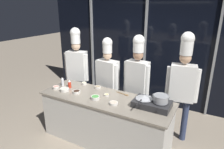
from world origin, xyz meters
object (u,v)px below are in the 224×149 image
object	(u,v)px
portable_stove	(152,104)
stock_pot	(161,99)
prep_bowl_bean_sprouts	(65,89)
frying_pan	(144,97)
prep_bowl_shrimp	(56,87)
serving_spoon_slotted	(125,94)
chef_sous	(107,75)
squeeze_bottle_clear	(63,82)
prep_bowl_mushrooms	(98,87)
prep_bowl_ginger	(107,95)
prep_bowl_soy_glaze	(76,92)
squeeze_bottle_chili	(70,84)
prep_bowl_noodles	(84,83)
chef_pastry	(183,81)
prep_bowl_scallions	(95,97)
chef_line	(137,77)
prep_bowl_chicken	(114,103)
chef_head	(77,65)

from	to	relation	value
portable_stove	stock_pot	size ratio (longest dim) A/B	2.25
prep_bowl_bean_sprouts	frying_pan	bearing A→B (deg)	6.99
prep_bowl_shrimp	frying_pan	bearing A→B (deg)	5.88
serving_spoon_slotted	chef_sous	size ratio (longest dim) A/B	0.15
squeeze_bottle_clear	prep_bowl_mushrooms	world-z (taller)	squeeze_bottle_clear
frying_pan	serving_spoon_slotted	distance (m)	0.49
prep_bowl_ginger	prep_bowl_soy_glaze	size ratio (longest dim) A/B	0.65
squeeze_bottle_chili	prep_bowl_bean_sprouts	distance (m)	0.18
prep_bowl_noodles	portable_stove	bearing A→B (deg)	-9.24
squeeze_bottle_clear	chef_pastry	xyz separation A→B (m)	(2.17, 0.65, 0.19)
portable_stove	prep_bowl_ginger	xyz separation A→B (m)	(-0.83, 0.00, -0.03)
chef_sous	prep_bowl_scallions	bearing A→B (deg)	113.79
squeeze_bottle_clear	prep_bowl_bean_sprouts	distance (m)	0.28
frying_pan	chef_line	size ratio (longest dim) A/B	0.25
squeeze_bottle_clear	prep_bowl_bean_sprouts	world-z (taller)	squeeze_bottle_clear
prep_bowl_chicken	prep_bowl_shrimp	bearing A→B (deg)	178.23
portable_stove	serving_spoon_slotted	xyz separation A→B (m)	(-0.56, 0.20, -0.05)
prep_bowl_shrimp	prep_bowl_soy_glaze	bearing A→B (deg)	2.67
stock_pot	prep_bowl_soy_glaze	xyz separation A→B (m)	(-1.51, -0.16, -0.15)
squeeze_bottle_chili	squeeze_bottle_clear	size ratio (longest dim) A/B	0.88
portable_stove	chef_line	distance (m)	0.76
stock_pot	prep_bowl_ginger	size ratio (longest dim) A/B	2.79
prep_bowl_scallions	frying_pan	bearing A→B (deg)	13.95
stock_pot	serving_spoon_slotted	size ratio (longest dim) A/B	0.93
prep_bowl_shrimp	chef_line	xyz separation A→B (m)	(1.37, 0.74, 0.22)
squeeze_bottle_clear	prep_bowl_ginger	distance (m)	1.01
frying_pan	chef_pastry	distance (m)	0.80
squeeze_bottle_clear	serving_spoon_slotted	bearing A→B (deg)	9.21
prep_bowl_shrimp	prep_bowl_bean_sprouts	size ratio (longest dim) A/B	0.74
prep_bowl_chicken	prep_bowl_soy_glaze	world-z (taller)	prep_bowl_soy_glaze
serving_spoon_slotted	prep_bowl_noodles	bearing A→B (deg)	177.46
prep_bowl_shrimp	prep_bowl_scallions	size ratio (longest dim) A/B	0.82
squeeze_bottle_clear	prep_bowl_scallions	size ratio (longest dim) A/B	1.18
chef_sous	chef_line	world-z (taller)	chef_line
squeeze_bottle_clear	prep_bowl_chicken	bearing A→B (deg)	-9.62
squeeze_bottle_chili	prep_bowl_shrimp	xyz separation A→B (m)	(-0.20, -0.16, -0.05)
squeeze_bottle_clear	chef_sous	world-z (taller)	chef_sous
prep_bowl_soy_glaze	squeeze_bottle_clear	bearing A→B (deg)	161.76
squeeze_bottle_chili	frying_pan	bearing A→B (deg)	0.49
portable_stove	chef_head	bearing A→B (deg)	162.76
prep_bowl_bean_sprouts	chef_line	size ratio (longest dim) A/B	0.09
prep_bowl_soy_glaze	prep_bowl_chicken	bearing A→B (deg)	-4.40
portable_stove	chef_sous	size ratio (longest dim) A/B	0.32
portable_stove	prep_bowl_bean_sprouts	distance (m)	1.64
chef_sous	prep_bowl_chicken	bearing A→B (deg)	134.09
prep_bowl_soy_glaze	prep_bowl_scallions	world-z (taller)	prep_bowl_scallions
squeeze_bottle_clear	chef_pastry	bearing A→B (deg)	16.59
stock_pot	prep_bowl_scallions	xyz separation A→B (m)	(-1.07, -0.20, -0.14)
squeeze_bottle_chili	chef_line	world-z (taller)	chef_line
frying_pan	squeeze_bottle_clear	world-z (taller)	squeeze_bottle_clear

